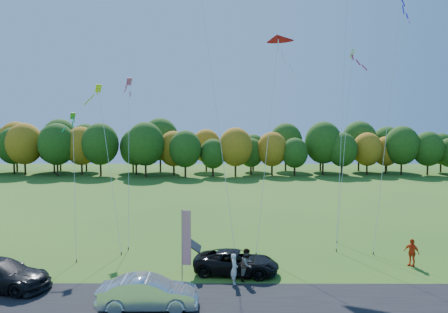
{
  "coord_description": "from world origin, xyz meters",
  "views": [
    {
      "loc": [
        0.11,
        -26.03,
        9.26
      ],
      "look_at": [
        0.0,
        6.0,
        7.0
      ],
      "focal_mm": 35.0,
      "sensor_mm": 36.0,
      "label": 1
    }
  ],
  "objects_px": {
    "black_suv": "(236,262)",
    "person_east": "(412,252)",
    "feather_flag": "(185,237)",
    "silver_sedan": "(148,293)"
  },
  "relations": [
    {
      "from": "silver_sedan",
      "to": "feather_flag",
      "type": "height_order",
      "value": "feather_flag"
    },
    {
      "from": "black_suv",
      "to": "feather_flag",
      "type": "xyz_separation_m",
      "value": [
        -3.05,
        -1.32,
        1.95
      ]
    },
    {
      "from": "feather_flag",
      "to": "silver_sedan",
      "type": "bearing_deg",
      "value": -110.97
    },
    {
      "from": "black_suv",
      "to": "feather_flag",
      "type": "distance_m",
      "value": 3.86
    },
    {
      "from": "black_suv",
      "to": "feather_flag",
      "type": "relative_size",
      "value": 1.21
    },
    {
      "from": "black_suv",
      "to": "person_east",
      "type": "bearing_deg",
      "value": -73.3
    },
    {
      "from": "black_suv",
      "to": "person_east",
      "type": "xyz_separation_m",
      "value": [
        11.64,
        1.61,
        0.17
      ]
    },
    {
      "from": "silver_sedan",
      "to": "black_suv",
      "type": "bearing_deg",
      "value": -42.55
    },
    {
      "from": "person_east",
      "to": "feather_flag",
      "type": "distance_m",
      "value": 15.09
    },
    {
      "from": "black_suv",
      "to": "feather_flag",
      "type": "bearing_deg",
      "value": 122.2
    }
  ]
}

